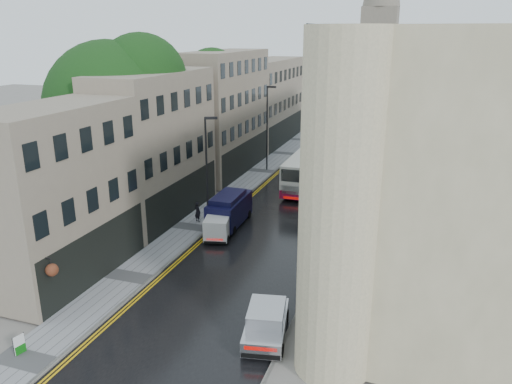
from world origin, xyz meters
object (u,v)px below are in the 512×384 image
Objects in this scene: estate_sign at (19,345)px; white_van at (205,231)px; cream_bus at (288,176)px; white_lorry at (353,145)px; pedestrian at (198,212)px; lamp_post_near at (207,174)px; tree_near at (113,128)px; tree_far at (192,113)px; navy_van at (209,215)px; lamp_post_far at (267,129)px; silver_hatchback at (244,338)px.

white_van is at bearing 93.94° from estate_sign.
cream_bus is 11.71m from white_lorry.
pedestrian is 1.76× the size of estate_sign.
white_lorry reaches higher than pedestrian.
lamp_post_near is at bearing 174.41° from pedestrian.
tree_near is 8.83× the size of pedestrian.
pedestrian reaches higher than estate_sign.
navy_van is (7.90, -14.00, -4.93)m from tree_far.
lamp_post_far reaches higher than navy_van.
white_lorry is 9.45m from lamp_post_far.
tree_far is 15.40m from lamp_post_near.
cream_bus is 1.27× the size of white_lorry.
white_van is 3.82m from pedestrian.
tree_far is 1.54× the size of lamp_post_near.
pedestrian is (-1.56, 1.32, -0.39)m from navy_van.
navy_van is at bearing -84.00° from lamp_post_far.
white_lorry is 24.36m from white_van.
tree_near reaches higher than lamp_post_far.
tree_far is at bearing 115.30° from estate_sign.
lamp_post_near reaches higher than estate_sign.
pedestrian is 3.52m from lamp_post_near.
estate_sign is (6.11, -17.09, -6.38)m from tree_near.
estate_sign is at bearing -171.34° from silver_hatchback.
estate_sign is at bearing -79.07° from tree_far.
navy_van reaches higher than pedestrian.
cream_bus is 12.73m from white_van.
silver_hatchback is at bearing -79.97° from cream_bus.
navy_van is 5.59× the size of estate_sign.
silver_hatchback is 4.65× the size of estate_sign.
silver_hatchback is 14.69m from navy_van.
tree_far is 15.14m from pedestrian.
estate_sign is at bearing 110.96° from pedestrian.
tree_far is 13.91× the size of estate_sign.
pedestrian is (6.64, 0.33, -6.04)m from tree_near.
tree_near is 21.62m from silver_hatchback.
navy_van reaches higher than white_van.
tree_far reaches higher than estate_sign.
lamp_post_far is 9.59× the size of estate_sign.
tree_near reaches higher than estate_sign.
lamp_post_far is at bearing 81.43° from white_van.
tree_far reaches higher than pedestrian.
cream_bus is at bearing -103.05° from white_lorry.
tree_near reaches higher than pedestrian.
lamp_post_far is (-1.73, 19.26, 3.54)m from white_van.
pedestrian is at bearing -63.42° from tree_far.
lamp_post_near is (1.16, -0.62, 3.27)m from pedestrian.
white_lorry is 1.13× the size of lamp_post_near.
lamp_post_near is at bearing -102.31° from white_lorry.
cream_bus is (10.87, -3.39, -4.63)m from tree_far.
cream_bus is 23.73m from silver_hatchback.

